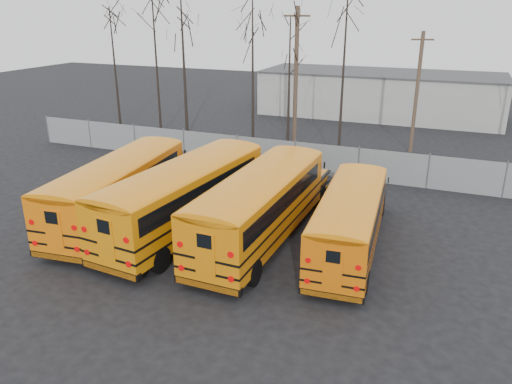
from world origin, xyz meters
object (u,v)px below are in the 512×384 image
at_px(bus_c, 262,200).
at_px(bus_d, 351,216).
at_px(bus_a, 120,184).
at_px(utility_pole_right, 417,92).
at_px(bus_b, 188,191).
at_px(utility_pole_left, 296,77).

height_order(bus_c, bus_d, bus_c).
relative_size(bus_a, utility_pole_right, 1.38).
relative_size(bus_b, utility_pole_right, 1.45).
bearing_deg(bus_c, bus_b, -173.82).
bearing_deg(bus_a, bus_b, -3.73).
bearing_deg(utility_pole_left, bus_b, -99.73).
bearing_deg(bus_b, utility_pole_right, 70.80).
bearing_deg(bus_d, utility_pole_right, 83.04).
relative_size(bus_a, utility_pole_left, 1.16).
height_order(bus_b, utility_pole_right, utility_pole_right).
xyz_separation_m(utility_pole_left, utility_pole_right, (8.33, 1.55, -0.81)).
height_order(utility_pole_left, utility_pole_right, utility_pole_left).
distance_m(bus_b, bus_c, 3.56).
distance_m(bus_a, bus_b, 3.63).
height_order(bus_a, bus_d, bus_a).
distance_m(bus_a, utility_pole_right, 21.68).
xyz_separation_m(bus_c, utility_pole_right, (4.64, 17.56, 2.39)).
relative_size(bus_c, utility_pole_right, 1.40).
xyz_separation_m(bus_a, bus_d, (11.01, 0.85, -0.22)).
bearing_deg(utility_pole_right, bus_a, -137.01).
bearing_deg(bus_a, utility_pole_left, 72.09).
distance_m(bus_a, utility_pole_left, 17.14).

